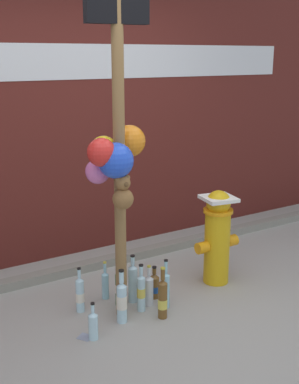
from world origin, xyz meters
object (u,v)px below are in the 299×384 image
at_px(bottle_2, 93,325).
at_px(bottle_7, 133,282).
at_px(bottle_1, 80,294).
at_px(bottle_9, 163,299).
at_px(bottle_6, 141,292).
at_px(bottle_10, 122,301).
at_px(bottle_0, 105,284).
at_px(bottle_3, 166,288).
at_px(fire_hydrant, 217,235).
at_px(bottle_4, 154,286).
at_px(bottle_5, 119,288).
at_px(memorial_post, 116,136).
at_px(bottle_8, 149,289).

relative_size(bottle_2, bottle_7, 0.70).
xyz_separation_m(bottle_2, bottle_7, (0.52, 0.33, 0.06)).
relative_size(bottle_1, bottle_9, 0.89).
distance_m(bottle_2, bottle_6, 0.53).
bearing_deg(bottle_10, bottle_0, 80.60).
bearing_deg(bottle_9, bottle_3, 48.21).
relative_size(bottle_3, bottle_6, 1.04).
bearing_deg(bottle_1, bottle_3, -26.35).
height_order(fire_hydrant, bottle_3, fire_hydrant).
bearing_deg(bottle_3, bottle_7, 128.03).
height_order(bottle_1, bottle_10, bottle_10).
xyz_separation_m(bottle_4, bottle_5, (-0.30, 0.05, 0.04)).
distance_m(fire_hydrant, bottle_6, 0.88).
xyz_separation_m(bottle_0, bottle_4, (0.35, -0.20, -0.02)).
height_order(memorial_post, bottle_3, memorial_post).
height_order(bottle_2, bottle_3, bottle_3).
xyz_separation_m(bottle_0, bottle_2, (-0.35, -0.50, -0.02)).
bearing_deg(bottle_2, bottle_9, -0.93).
bearing_deg(bottle_2, bottle_5, 41.21).
relative_size(bottle_3, bottle_5, 1.11).
bearing_deg(bottle_5, bottle_3, -38.28).
xyz_separation_m(memorial_post, bottle_0, (0.04, 0.30, -1.27)).
height_order(bottle_1, bottle_9, bottle_9).
distance_m(bottle_4, bottle_5, 0.31).
bearing_deg(bottle_7, bottle_6, -97.20).
distance_m(bottle_2, bottle_3, 0.70).
height_order(fire_hydrant, bottle_10, fire_hydrant).
relative_size(memorial_post, bottle_7, 6.19).
distance_m(bottle_4, bottle_6, 0.25).
bearing_deg(bottle_7, bottle_4, -11.62).
distance_m(bottle_0, bottle_1, 0.28).
bearing_deg(bottle_3, memorial_post, 166.99).
height_order(memorial_post, bottle_1, memorial_post).
relative_size(bottle_6, bottle_8, 1.14).
xyz_separation_m(memorial_post, bottle_2, (-0.31, -0.20, -1.28)).
height_order(memorial_post, bottle_0, memorial_post).
bearing_deg(bottle_7, bottle_1, 169.68).
bearing_deg(bottle_9, bottle_0, 113.91).
relative_size(memorial_post, bottle_5, 6.85).
height_order(fire_hydrant, bottle_8, fire_hydrant).
height_order(bottle_0, bottle_6, bottle_6).
bearing_deg(bottle_2, fire_hydrant, 11.42).
distance_m(bottle_4, bottle_9, 0.33).
height_order(bottle_1, bottle_4, bottle_1).
xyz_separation_m(bottle_4, bottle_6, (-0.20, -0.13, 0.06)).
distance_m(bottle_1, bottle_2, 0.42).
bearing_deg(bottle_10, bottle_1, 122.40).
height_order(bottle_4, bottle_7, bottle_7).
bearing_deg(bottle_5, bottle_4, -9.17).
height_order(memorial_post, bottle_4, memorial_post).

